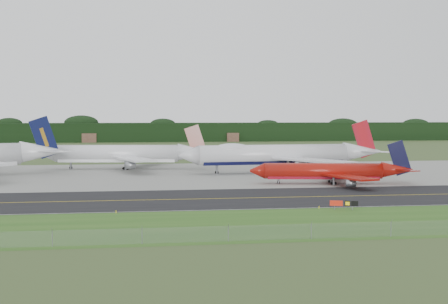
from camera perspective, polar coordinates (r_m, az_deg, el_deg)
ground at (r=138.19m, az=4.81°, el=-3.94°), size 600.00×600.00×0.00m
grass_verge at (r=104.77m, az=9.15°, el=-6.36°), size 400.00×30.00×0.01m
taxiway at (r=134.33m, az=5.20°, el=-4.15°), size 400.00×32.00×0.02m
apron at (r=187.92m, az=1.31°, el=-1.95°), size 400.00×78.00×0.01m
taxiway_centreline at (r=134.33m, az=5.20°, el=-4.14°), size 400.00×0.40×0.00m
taxiway_edge_line at (r=119.46m, az=6.93°, el=-5.11°), size 400.00×0.25×0.00m
perimeter_fence at (r=92.45m, az=11.58°, el=-7.02°), size 320.00×0.10×320.00m
horizon_treeline at (r=408.62m, az=-3.86°, el=1.76°), size 700.00×25.00×12.00m
jet_ba_747 at (r=189.85m, az=5.18°, el=-0.25°), size 64.10×52.93×16.11m
jet_red_737 at (r=161.77m, az=9.85°, el=-1.78°), size 41.65×33.61×11.26m
jet_star_tail at (r=204.03m, az=-8.93°, el=-0.20°), size 54.99×45.67×14.50m
taxiway_sign at (r=118.39m, az=10.90°, el=-4.64°), size 5.02×1.75×1.73m
edge_marker_left at (r=114.41m, az=-9.84°, el=-5.41°), size 0.16×0.16×0.50m
edge_marker_center at (r=119.43m, az=8.68°, el=-5.02°), size 0.16×0.16×0.50m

